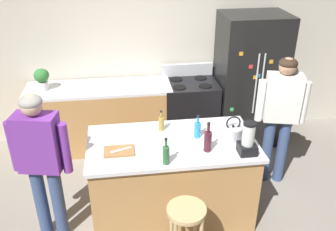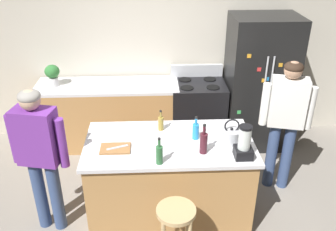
{
  "view_description": "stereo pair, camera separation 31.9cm",
  "coord_description": "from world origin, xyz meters",
  "px_view_note": "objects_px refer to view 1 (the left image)",
  "views": [
    {
      "loc": [
        -0.48,
        -3.18,
        2.96
      ],
      "look_at": [
        0.0,
        0.3,
        1.1
      ],
      "focal_mm": 39.13,
      "sensor_mm": 36.0,
      "label": 1
    },
    {
      "loc": [
        -0.16,
        -3.21,
        2.96
      ],
      "look_at": [
        0.0,
        0.3,
        1.1
      ],
      "focal_mm": 39.13,
      "sensor_mm": 36.0,
      "label": 2
    }
  ],
  "objects_px": {
    "kitchen_island": "(172,179)",
    "chef_knife": "(121,150)",
    "person_by_sink_right": "(281,110)",
    "bottle_soda": "(197,129)",
    "person_by_island_left": "(41,156)",
    "bottle_olive_oil": "(166,154)",
    "blender_appliance": "(248,140)",
    "bottle_vinegar": "(161,123)",
    "refrigerator": "(249,80)",
    "stove_range": "(189,112)",
    "bar_stool": "(186,222)",
    "tea_kettle": "(233,132)",
    "cutting_board": "(119,151)",
    "bottle_wine": "(208,141)",
    "potted_plant": "(42,78)"
  },
  "relations": [
    {
      "from": "kitchen_island",
      "to": "bottle_wine",
      "type": "bearing_deg",
      "value": -33.26
    },
    {
      "from": "refrigerator",
      "to": "person_by_island_left",
      "type": "bearing_deg",
      "value": -148.05
    },
    {
      "from": "person_by_island_left",
      "to": "bottle_olive_oil",
      "type": "relative_size",
      "value": 5.91
    },
    {
      "from": "refrigerator",
      "to": "chef_knife",
      "type": "height_order",
      "value": "refrigerator"
    },
    {
      "from": "stove_range",
      "to": "bottle_olive_oil",
      "type": "bearing_deg",
      "value": -107.55
    },
    {
      "from": "blender_appliance",
      "to": "bottle_vinegar",
      "type": "relative_size",
      "value": 1.45
    },
    {
      "from": "person_by_island_left",
      "to": "cutting_board",
      "type": "relative_size",
      "value": 5.43
    },
    {
      "from": "person_by_island_left",
      "to": "stove_range",
      "type": "bearing_deg",
      "value": 43.16
    },
    {
      "from": "bottle_vinegar",
      "to": "potted_plant",
      "type": "bearing_deg",
      "value": 138.16
    },
    {
      "from": "kitchen_island",
      "to": "chef_knife",
      "type": "height_order",
      "value": "chef_knife"
    },
    {
      "from": "person_by_sink_right",
      "to": "cutting_board",
      "type": "distance_m",
      "value": 1.99
    },
    {
      "from": "bottle_soda",
      "to": "chef_knife",
      "type": "relative_size",
      "value": 1.16
    },
    {
      "from": "refrigerator",
      "to": "bar_stool",
      "type": "relative_size",
      "value": 2.69
    },
    {
      "from": "person_by_sink_right",
      "to": "bottle_soda",
      "type": "xyz_separation_m",
      "value": [
        -1.09,
        -0.39,
        0.05
      ]
    },
    {
      "from": "bottle_olive_oil",
      "to": "bottle_wine",
      "type": "distance_m",
      "value": 0.46
    },
    {
      "from": "kitchen_island",
      "to": "person_by_island_left",
      "type": "xyz_separation_m",
      "value": [
        -1.29,
        -0.14,
        0.51
      ]
    },
    {
      "from": "kitchen_island",
      "to": "cutting_board",
      "type": "height_order",
      "value": "cutting_board"
    },
    {
      "from": "bar_stool",
      "to": "bottle_vinegar",
      "type": "xyz_separation_m",
      "value": [
        -0.1,
        0.99,
        0.49
      ]
    },
    {
      "from": "refrigerator",
      "to": "tea_kettle",
      "type": "relative_size",
      "value": 6.9
    },
    {
      "from": "potted_plant",
      "to": "bottle_vinegar",
      "type": "xyz_separation_m",
      "value": [
        1.45,
        -1.3,
        -0.09
      ]
    },
    {
      "from": "kitchen_island",
      "to": "cutting_board",
      "type": "bearing_deg",
      "value": -167.93
    },
    {
      "from": "stove_range",
      "to": "bar_stool",
      "type": "height_order",
      "value": "stove_range"
    },
    {
      "from": "bottle_vinegar",
      "to": "chef_knife",
      "type": "xyz_separation_m",
      "value": [
        -0.45,
        -0.37,
        -0.06
      ]
    },
    {
      "from": "refrigerator",
      "to": "cutting_board",
      "type": "xyz_separation_m",
      "value": [
        -1.89,
        -1.62,
        0.01
      ]
    },
    {
      "from": "bar_stool",
      "to": "tea_kettle",
      "type": "height_order",
      "value": "tea_kettle"
    },
    {
      "from": "person_by_sink_right",
      "to": "bottle_soda",
      "type": "relative_size",
      "value": 6.44
    },
    {
      "from": "stove_range",
      "to": "bar_stool",
      "type": "distance_m",
      "value": 2.31
    },
    {
      "from": "bottle_soda",
      "to": "bottle_wine",
      "type": "bearing_deg",
      "value": -80.29
    },
    {
      "from": "chef_knife",
      "to": "cutting_board",
      "type": "bearing_deg",
      "value": 160.02
    },
    {
      "from": "bottle_vinegar",
      "to": "cutting_board",
      "type": "height_order",
      "value": "bottle_vinegar"
    },
    {
      "from": "stove_range",
      "to": "cutting_board",
      "type": "xyz_separation_m",
      "value": [
        -1.03,
        -1.64,
        0.48
      ]
    },
    {
      "from": "stove_range",
      "to": "cutting_board",
      "type": "bearing_deg",
      "value": -122.24
    },
    {
      "from": "cutting_board",
      "to": "kitchen_island",
      "type": "bearing_deg",
      "value": 12.07
    },
    {
      "from": "potted_plant",
      "to": "chef_knife",
      "type": "height_order",
      "value": "potted_plant"
    },
    {
      "from": "bottle_vinegar",
      "to": "bottle_olive_oil",
      "type": "bearing_deg",
      "value": -92.83
    },
    {
      "from": "bar_stool",
      "to": "kitchen_island",
      "type": "bearing_deg",
      "value": 91.9
    },
    {
      "from": "tea_kettle",
      "to": "blender_appliance",
      "type": "bearing_deg",
      "value": -77.19
    },
    {
      "from": "potted_plant",
      "to": "blender_appliance",
      "type": "distance_m",
      "value": 2.9
    },
    {
      "from": "stove_range",
      "to": "cutting_board",
      "type": "distance_m",
      "value": 2.0
    },
    {
      "from": "potted_plant",
      "to": "tea_kettle",
      "type": "xyz_separation_m",
      "value": [
        2.16,
        -1.58,
        -0.09
      ]
    },
    {
      "from": "bar_stool",
      "to": "tea_kettle",
      "type": "xyz_separation_m",
      "value": [
        0.61,
        0.71,
        0.49
      ]
    },
    {
      "from": "stove_range",
      "to": "person_by_sink_right",
      "type": "height_order",
      "value": "person_by_sink_right"
    },
    {
      "from": "person_by_sink_right",
      "to": "potted_plant",
      "type": "bearing_deg",
      "value": 159.08
    },
    {
      "from": "refrigerator",
      "to": "person_by_sink_right",
      "type": "distance_m",
      "value": 1.06
    },
    {
      "from": "person_by_island_left",
      "to": "person_by_sink_right",
      "type": "distance_m",
      "value": 2.72
    },
    {
      "from": "bottle_olive_oil",
      "to": "potted_plant",
      "type": "bearing_deg",
      "value": 126.38
    },
    {
      "from": "potted_plant",
      "to": "person_by_island_left",
      "type": "bearing_deg",
      "value": -81.86
    },
    {
      "from": "bottle_wine",
      "to": "refrigerator",
      "type": "bearing_deg",
      "value": 59.21
    },
    {
      "from": "person_by_island_left",
      "to": "bottle_wine",
      "type": "xyz_separation_m",
      "value": [
        1.61,
        -0.07,
        0.08
      ]
    },
    {
      "from": "kitchen_island",
      "to": "bottle_soda",
      "type": "bearing_deg",
      "value": 11.51
    }
  ]
}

